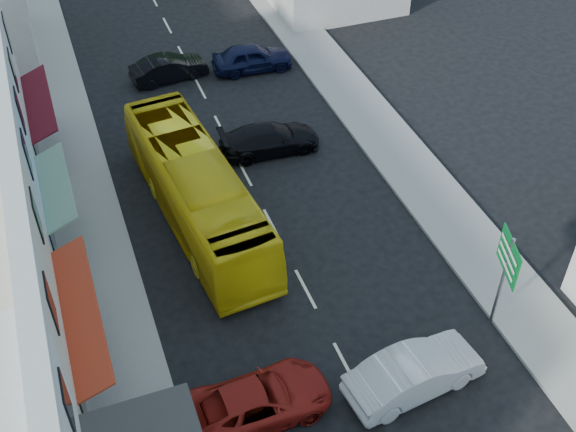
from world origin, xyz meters
The scene contains 11 objects.
ground centered at (0.00, 0.00, 0.00)m, with size 120.00×120.00×0.00m, color black.
sidewalk_left centered at (-7.50, 10.00, 0.07)m, with size 3.00×52.00×0.15m, color gray.
sidewalk_right centered at (7.50, 10.00, 0.07)m, with size 3.00×52.00×0.15m, color gray.
bus centered at (-2.84, 9.46, 1.55)m, with size 2.50×11.60×3.10m, color yellow.
car_white centered at (1.80, -1.61, 0.70)m, with size 1.80×4.40×1.40m, color silver.
car_red centered at (-3.57, -0.74, 0.70)m, with size 1.90×4.60×1.40m, color maroon.
car_black_near centered at (1.70, 13.21, 0.70)m, with size 1.84×4.50×1.40m, color black.
car_navy_mid centered at (3.35, 20.94, 0.70)m, with size 1.80×4.40×1.40m, color black.
car_black_far centered at (-1.34, 21.55, 0.70)m, with size 1.80×4.40×1.40m, color black.
pedestrian_left centered at (-8.17, 3.36, 1.00)m, with size 0.60×0.40×1.70m, color black.
direction_sign centered at (5.99, 0.02, 2.14)m, with size 0.75×1.91×4.28m, color #066022, non-canonical shape.
Camera 1 is at (-7.41, -14.05, 21.11)m, focal length 45.00 mm.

